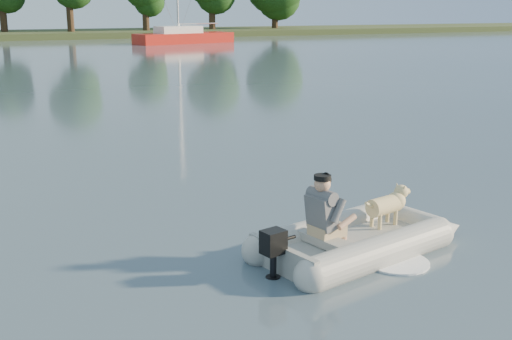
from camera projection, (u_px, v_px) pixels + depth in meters
name	position (u px, v px, depth m)	size (l,w,h in m)	color
water	(327.00, 261.00, 8.35)	(160.00, 160.00, 0.00)	slate
shore_bank	(31.00, 35.00, 63.87)	(160.00, 12.00, 0.70)	#47512D
dinghy	(358.00, 213.00, 8.60)	(4.33, 3.27, 1.24)	#A7A6A2
man	(323.00, 209.00, 8.22)	(0.64, 0.55, 0.96)	#5A5B5F
dog	(384.00, 209.00, 8.99)	(0.83, 0.29, 0.55)	tan
outboard_motor	(273.00, 256.00, 7.78)	(0.37, 0.26, 0.70)	black
sailboat	(183.00, 37.00, 54.63)	(8.94, 4.59, 11.78)	red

